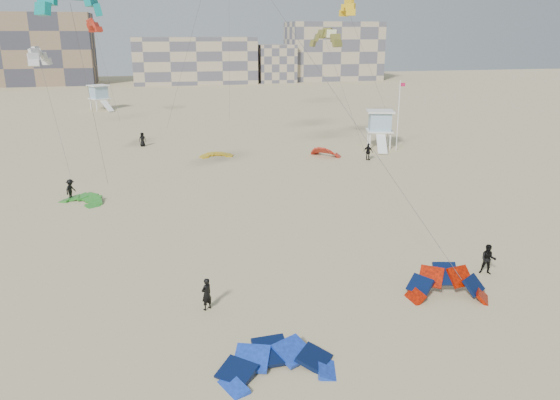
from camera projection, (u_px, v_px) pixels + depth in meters
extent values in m
plane|color=tan|center=(208.00, 327.00, 25.52)|extent=(320.00, 320.00, 0.00)
imported|color=black|center=(206.00, 294.00, 26.89)|extent=(0.73, 0.68, 1.67)
imported|color=black|center=(488.00, 259.00, 30.85)|extent=(1.08, 1.01, 1.76)
imported|color=black|center=(71.00, 190.00, 44.65)|extent=(1.09, 1.28, 1.72)
imported|color=black|center=(368.00, 152.00, 58.48)|extent=(1.04, 1.11, 1.84)
imported|color=black|center=(142.00, 139.00, 65.60)|extent=(0.94, 0.73, 1.70)
imported|color=black|center=(383.00, 120.00, 80.17)|extent=(0.48, 1.51, 1.63)
cylinder|color=#3F3F3F|center=(91.00, 102.00, 41.78)|extent=(1.03, 4.12, 14.17)
cylinder|color=#3F3F3F|center=(314.00, 63.00, 35.04)|extent=(9.23, 23.61, 20.58)
cylinder|color=#3F3F3F|center=(54.00, 114.00, 50.80)|extent=(2.91, 8.46, 9.79)
cylinder|color=#3F3F3F|center=(187.00, 52.00, 62.30)|extent=(5.27, 16.07, 20.09)
cylinder|color=#3F3F3F|center=(345.00, 96.00, 57.68)|extent=(2.00, 8.43, 11.43)
cylinder|color=#3F3F3F|center=(369.00, 66.00, 77.08)|extent=(7.77, 1.87, 15.17)
cylinder|color=#3F3F3F|center=(229.00, 20.00, 73.91)|extent=(0.44, 1.57, 27.64)
cylinder|color=#3F3F3F|center=(107.00, 74.00, 78.74)|extent=(3.01, 7.52, 12.98)
cube|color=white|center=(379.00, 131.00, 64.83)|extent=(3.72, 3.72, 0.15)
cube|color=#8FB0C4|center=(380.00, 121.00, 64.49)|extent=(3.06, 3.06, 2.14)
cube|color=white|center=(380.00, 111.00, 64.15)|extent=(3.86, 3.86, 0.17)
cube|color=white|center=(389.00, 144.00, 62.45)|extent=(1.89, 3.21, 1.77)
cube|color=white|center=(99.00, 98.00, 96.48)|extent=(4.04, 4.04, 0.15)
cube|color=#8FB0C4|center=(99.00, 92.00, 96.14)|extent=(3.32, 3.32, 2.11)
cube|color=white|center=(98.00, 85.00, 95.81)|extent=(4.18, 4.18, 0.17)
cube|color=white|center=(99.00, 106.00, 94.12)|extent=(2.41, 3.13, 1.75)
cylinder|color=white|center=(398.00, 116.00, 62.36)|extent=(0.10, 0.10, 8.05)
cube|color=#BE1949|center=(403.00, 85.00, 61.39)|extent=(0.60, 0.02, 0.40)
cube|color=#80664D|center=(37.00, 49.00, 141.07)|extent=(28.00, 14.00, 18.00)
cube|color=tan|center=(194.00, 60.00, 146.92)|extent=(32.00, 16.00, 12.00)
cube|color=tan|center=(333.00, 51.00, 156.88)|extent=(26.00, 14.00, 16.00)
cube|color=tan|center=(275.00, 63.00, 150.13)|extent=(10.00, 10.00, 10.00)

